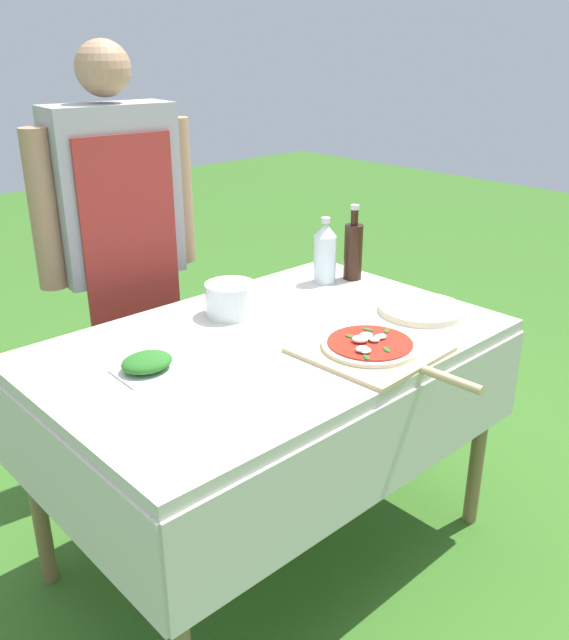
# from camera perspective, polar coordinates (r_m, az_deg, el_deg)

# --- Properties ---
(ground_plane) EXTENTS (12.00, 12.00, 0.00)m
(ground_plane) POSITION_cam_1_polar(r_m,az_deg,el_deg) (2.30, -1.05, -18.57)
(ground_plane) COLOR #386B23
(prep_table) EXTENTS (1.30, 0.85, 0.74)m
(prep_table) POSITION_cam_1_polar(r_m,az_deg,el_deg) (1.94, -1.19, -3.91)
(prep_table) COLOR beige
(prep_table) RESTS_ON ground
(person_cook) EXTENTS (0.57, 0.22, 1.52)m
(person_cook) POSITION_cam_1_polar(r_m,az_deg,el_deg) (2.38, -13.73, 6.88)
(person_cook) COLOR #70604C
(person_cook) RESTS_ON ground
(pizza_on_peel) EXTENTS (0.35, 0.51, 0.05)m
(pizza_on_peel) POSITION_cam_1_polar(r_m,az_deg,el_deg) (1.82, 7.41, -2.37)
(pizza_on_peel) COLOR #D1B27F
(pizza_on_peel) RESTS_ON prep_table
(oil_bottle) EXTENTS (0.06, 0.06, 0.26)m
(oil_bottle) POSITION_cam_1_polar(r_m,az_deg,el_deg) (2.36, 5.81, 5.89)
(oil_bottle) COLOR black
(oil_bottle) RESTS_ON prep_table
(water_bottle) EXTENTS (0.08, 0.08, 0.23)m
(water_bottle) POSITION_cam_1_polar(r_m,az_deg,el_deg) (2.32, 3.43, 5.71)
(water_bottle) COLOR silver
(water_bottle) RESTS_ON prep_table
(herb_container) EXTENTS (0.16, 0.14, 0.05)m
(herb_container) POSITION_cam_1_polar(r_m,az_deg,el_deg) (1.74, -11.51, -3.61)
(herb_container) COLOR silver
(herb_container) RESTS_ON prep_table
(mixing_tub) EXTENTS (0.15, 0.15, 0.10)m
(mixing_tub) POSITION_cam_1_polar(r_m,az_deg,el_deg) (2.05, -4.57, 1.76)
(mixing_tub) COLOR silver
(mixing_tub) RESTS_ON prep_table
(plate_stack) EXTENTS (0.27, 0.27, 0.02)m
(plate_stack) POSITION_cam_1_polar(r_m,az_deg,el_deg) (2.12, 11.48, 0.89)
(plate_stack) COLOR beige
(plate_stack) RESTS_ON prep_table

